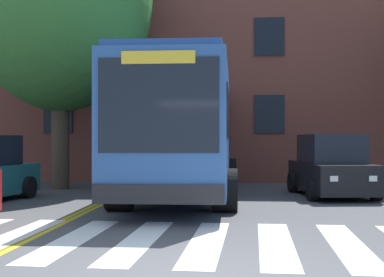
# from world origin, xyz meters

# --- Properties ---
(crosswalk) EXTENTS (13.66, 4.19, 0.01)m
(crosswalk) POSITION_xyz_m (-0.96, 2.29, 0.00)
(crosswalk) COLOR white
(crosswalk) RESTS_ON ground
(lane_line_yellow_inner) EXTENTS (0.12, 36.00, 0.01)m
(lane_line_yellow_inner) POSITION_xyz_m (-2.90, 16.29, 0.00)
(lane_line_yellow_inner) COLOR gold
(lane_line_yellow_inner) RESTS_ON ground
(lane_line_yellow_outer) EXTENTS (0.12, 36.00, 0.01)m
(lane_line_yellow_outer) POSITION_xyz_m (-2.74, 16.29, 0.00)
(lane_line_yellow_outer) COLOR gold
(lane_line_yellow_outer) RESTS_ON ground
(city_bus) EXTENTS (3.00, 11.53, 3.53)m
(city_bus) POSITION_xyz_m (-0.89, 9.25, 1.94)
(city_bus) COLOR #2D5699
(city_bus) RESTS_ON ground
(car_black_far_lane) EXTENTS (2.25, 3.89, 1.76)m
(car_black_far_lane) POSITION_xyz_m (3.26, 9.29, 0.80)
(car_black_far_lane) COLOR black
(car_black_far_lane) RESTS_ON ground
(car_white_behind_bus) EXTENTS (2.15, 4.84, 1.86)m
(car_white_behind_bus) POSITION_xyz_m (-0.64, 19.56, 0.84)
(car_white_behind_bus) COLOR white
(car_white_behind_bus) RESTS_ON ground
(building_facade) EXTENTS (39.82, 9.43, 10.17)m
(building_facade) POSITION_xyz_m (1.77, 18.23, 5.09)
(building_facade) COLOR brown
(building_facade) RESTS_ON ground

